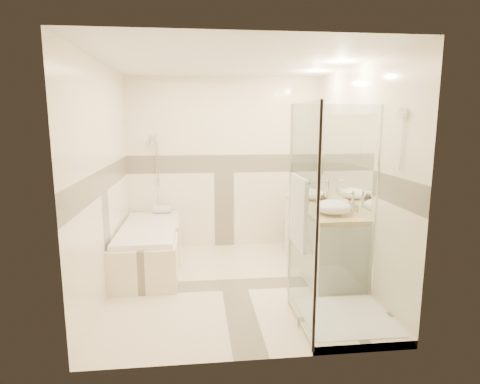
{
  "coord_description": "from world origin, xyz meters",
  "views": [
    {
      "loc": [
        -0.42,
        -4.38,
        1.89
      ],
      "look_at": [
        0.1,
        0.25,
        1.05
      ],
      "focal_mm": 30.0,
      "sensor_mm": 36.0,
      "label": 1
    }
  ],
  "objects": [
    {
      "name": "room",
      "position": [
        0.06,
        0.01,
        1.26
      ],
      "size": [
        2.82,
        3.02,
        2.52
      ],
      "color": "beige",
      "rests_on": "ground"
    },
    {
      "name": "bathtub",
      "position": [
        -1.02,
        0.65,
        0.31
      ],
      "size": [
        0.75,
        1.7,
        0.56
      ],
      "color": "#F1E2C1",
      "rests_on": "ground"
    },
    {
      "name": "vanity",
      "position": [
        1.12,
        0.3,
        0.43
      ],
      "size": [
        0.58,
        1.62,
        0.85
      ],
      "color": "white",
      "rests_on": "ground"
    },
    {
      "name": "shower_enclosure",
      "position": [
        0.83,
        -0.97,
        0.51
      ],
      "size": [
        0.96,
        0.93,
        2.04
      ],
      "color": "#F1E2C1",
      "rests_on": "ground"
    },
    {
      "name": "vessel_sink_near",
      "position": [
        1.1,
        0.7,
        0.92
      ],
      "size": [
        0.37,
        0.37,
        0.15
      ],
      "primitive_type": "ellipsoid",
      "color": "white",
      "rests_on": "vanity"
    },
    {
      "name": "vessel_sink_far",
      "position": [
        1.1,
        -0.15,
        0.93
      ],
      "size": [
        0.41,
        0.41,
        0.16
      ],
      "primitive_type": "ellipsoid",
      "color": "white",
      "rests_on": "vanity"
    },
    {
      "name": "faucet_near",
      "position": [
        1.32,
        0.7,
        1.0
      ],
      "size": [
        0.11,
        0.03,
        0.26
      ],
      "color": "silver",
      "rests_on": "vanity"
    },
    {
      "name": "faucet_far",
      "position": [
        1.32,
        -0.15,
        1.0
      ],
      "size": [
        0.1,
        0.03,
        0.26
      ],
      "color": "silver",
      "rests_on": "vanity"
    },
    {
      "name": "amenity_bottle_a",
      "position": [
        1.1,
        0.19,
        0.94
      ],
      "size": [
        0.1,
        0.11,
        0.18
      ],
      "primitive_type": "imported",
      "rotation": [
        0.0,
        0.0,
        -0.4
      ],
      "color": "black",
      "rests_on": "vanity"
    },
    {
      "name": "amenity_bottle_b",
      "position": [
        1.1,
        0.25,
        0.92
      ],
      "size": [
        0.13,
        0.13,
        0.14
      ],
      "primitive_type": "imported",
      "rotation": [
        0.0,
        0.0,
        0.18
      ],
      "color": "black",
      "rests_on": "vanity"
    },
    {
      "name": "folded_towels",
      "position": [
        1.1,
        0.99,
        0.89
      ],
      "size": [
        0.19,
        0.25,
        0.07
      ],
      "primitive_type": "cube",
      "rotation": [
        0.0,
        0.0,
        0.23
      ],
      "color": "silver",
      "rests_on": "vanity"
    },
    {
      "name": "rolled_towel",
      "position": [
        -0.91,
        1.35,
        0.62
      ],
      "size": [
        0.25,
        0.11,
        0.11
      ],
      "primitive_type": "cylinder",
      "rotation": [
        0.0,
        1.57,
        0.0
      ],
      "color": "silver",
      "rests_on": "bathtub"
    }
  ]
}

